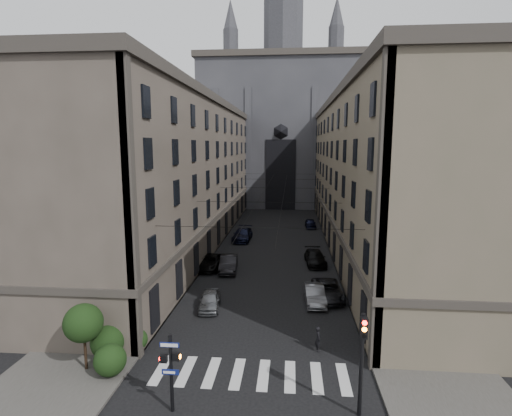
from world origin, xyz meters
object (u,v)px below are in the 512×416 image
(car_left_midnear, at_px, (229,263))
(car_left_midfar, at_px, (211,262))
(car_left_near, at_px, (210,300))
(car_right_midfar, at_px, (315,258))
(gothic_tower, at_px, (282,123))
(car_right_midnear, at_px, (328,290))
(car_right_far, at_px, (311,223))
(pedestrian, at_px, (318,339))
(traffic_light_right, at_px, (362,353))
(pedestrian_signal_left, at_px, (171,367))
(car_left_far, at_px, (242,235))
(car_right_near, at_px, (314,294))

(car_left_midnear, distance_m, car_left_midfar, 2.10)
(car_left_near, distance_m, car_left_midnear, 9.63)
(car_left_near, distance_m, car_right_midfar, 15.64)
(gothic_tower, bearing_deg, car_left_near, -93.94)
(car_right_midnear, bearing_deg, car_left_near, -167.04)
(car_right_far, distance_m, pedestrian, 38.38)
(gothic_tower, relative_size, car_left_near, 14.64)
(car_right_far, bearing_deg, car_left_midfar, -119.48)
(traffic_light_right, bearing_deg, car_right_midfar, 91.64)
(pedestrian_signal_left, relative_size, car_left_far, 0.70)
(car_left_midfar, bearing_deg, car_right_midnear, -26.38)
(pedestrian_signal_left, distance_m, pedestrian, 10.05)
(gothic_tower, distance_m, pedestrian_signal_left, 75.15)
(gothic_tower, relative_size, car_right_midfar, 11.38)
(car_left_far, height_order, car_right_far, car_left_far)
(car_right_near, xyz_separation_m, pedestrian, (-0.20, -7.84, 0.08))
(car_left_midfar, height_order, car_right_midfar, car_right_midfar)
(car_left_midfar, xyz_separation_m, car_right_midfar, (11.09, 2.46, 0.03))
(gothic_tower, relative_size, car_right_midnear, 11.27)
(pedestrian_signal_left, distance_m, car_right_midfar, 26.62)
(car_left_near, relative_size, car_left_midfar, 0.77)
(car_left_far, relative_size, car_right_midnear, 1.11)
(gothic_tower, xyz_separation_m, pedestrian_signal_left, (-3.51, -73.46, -15.48))
(traffic_light_right, relative_size, car_left_near, 1.31)
(pedestrian_signal_left, height_order, car_left_near, pedestrian_signal_left)
(car_right_near, bearing_deg, car_left_midnear, 133.60)
(traffic_light_right, bearing_deg, car_left_near, 129.09)
(car_right_midnear, relative_size, pedestrian, 3.17)
(gothic_tower, relative_size, car_left_midfar, 11.30)
(car_left_near, xyz_separation_m, pedestrian, (8.20, -5.98, 0.14))
(car_right_midfar, bearing_deg, traffic_light_right, -92.72)
(gothic_tower, height_order, car_right_far, gothic_tower)
(gothic_tower, height_order, car_right_midfar, gothic_tower)
(car_right_midfar, bearing_deg, pedestrian_signal_left, -112.80)
(car_right_midnear, xyz_separation_m, car_right_far, (-0.10, 29.39, -0.02))
(traffic_light_right, distance_m, car_left_midnear, 23.93)
(pedestrian_signal_left, xyz_separation_m, car_right_far, (8.80, 44.86, -1.63))
(car_right_near, bearing_deg, car_right_midnear, 39.90)
(traffic_light_right, bearing_deg, car_left_midnear, 114.31)
(car_right_midnear, relative_size, car_right_far, 1.27)
(car_left_midnear, distance_m, car_left_far, 13.42)
(gothic_tower, height_order, car_left_midfar, gothic_tower)
(car_right_midfar, bearing_deg, car_left_near, -129.90)
(gothic_tower, distance_m, traffic_light_right, 74.67)
(car_left_far, xyz_separation_m, car_right_midfar, (9.28, -10.32, -0.09))
(car_right_midfar, bearing_deg, gothic_tower, 91.43)
(pedestrian_signal_left, distance_m, car_left_midnear, 22.17)
(car_right_midfar, bearing_deg, pedestrian, -97.08)
(car_left_near, relative_size, car_right_near, 0.89)
(gothic_tower, xyz_separation_m, car_left_near, (-4.20, -60.97, -17.12))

